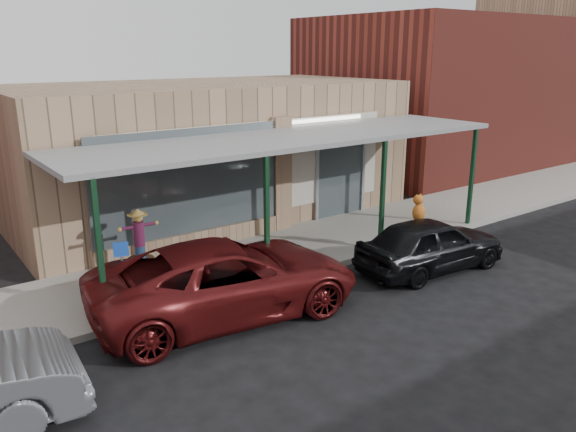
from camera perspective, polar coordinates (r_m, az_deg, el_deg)
ground at (r=12.52m, az=10.47°, el=-8.16°), size 120.00×120.00×0.00m
sidewalk at (r=14.98m, az=0.48°, el=-3.37°), size 40.00×3.20×0.15m
storefront at (r=18.21m, az=-8.18°, el=6.61°), size 12.00×6.25×4.20m
awning at (r=14.22m, az=0.60°, el=7.78°), size 12.00×3.00×3.04m
block_buildings_near at (r=19.90m, az=-4.62°, el=12.41°), size 61.00×8.00×8.00m
barrel_scarecrow at (r=13.35m, az=-14.76°, el=-3.66°), size 0.97×0.64×1.60m
barrel_pumpkin at (r=13.17m, az=-5.27°, el=-4.82°), size 0.77×0.77×0.68m
handicap_sign at (r=11.57m, az=-16.47°, el=-4.95°), size 0.29×0.09×1.43m
parked_sedan at (r=14.01m, az=14.31°, el=-2.75°), size 4.02×1.97×1.68m
car_maroon at (r=11.39m, az=-6.24°, el=-6.35°), size 5.75×3.21×1.52m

